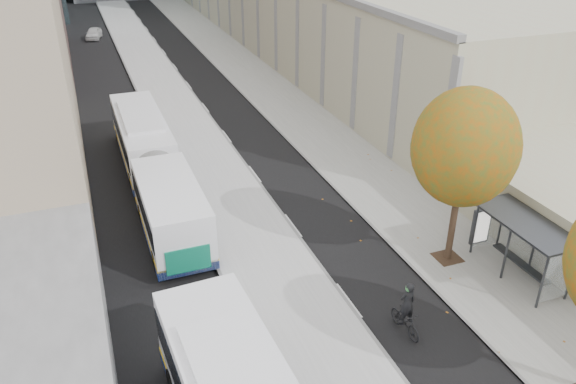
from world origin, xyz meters
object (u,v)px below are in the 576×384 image
bus_shelter (529,230)px  cyclist (406,314)px  distant_car (94,33)px  bus_far (153,164)px

bus_shelter → cyclist: bearing=-168.4°
bus_shelter → cyclist: size_ratio=2.02×
cyclist → distant_car: size_ratio=0.62×
bus_shelter → distant_car: bus_shelter is taller
cyclist → bus_shelter: bearing=7.8°
bus_shelter → cyclist: (-6.26, -1.28, -1.38)m
bus_far → cyclist: bearing=-65.2°
bus_shelter → distant_car: 53.36m
distant_car → bus_far: bearing=-75.7°
bus_shelter → distant_car: bearing=104.6°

